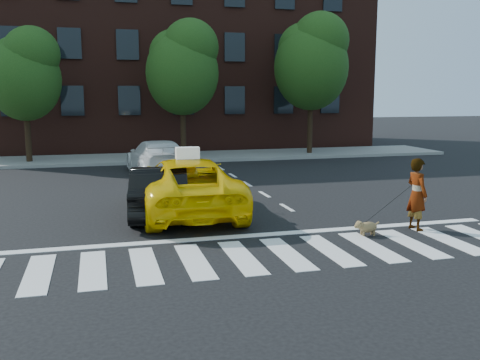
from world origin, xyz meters
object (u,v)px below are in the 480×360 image
at_px(tree_right, 312,58).
at_px(woman, 417,194).
at_px(white_suv, 157,157).
at_px(tree_left, 25,71).
at_px(taxi, 187,186).
at_px(dog, 366,227).
at_px(black_sedan, 160,191).
at_px(tree_mid, 183,64).

bearing_deg(tree_right, woman, -103.18).
bearing_deg(white_suv, woman, 110.51).
relative_size(tree_left, taxi, 1.14).
distance_m(tree_right, woman, 16.90).
bearing_deg(woman, taxi, 51.74).
bearing_deg(dog, tree_right, 73.09).
distance_m(tree_right, black_sedan, 16.61).
relative_size(black_sedan, white_suv, 0.84).
distance_m(tree_right, white_suv, 11.18).
distance_m(tree_left, black_sedan, 14.04).
distance_m(taxi, white_suv, 7.56).
bearing_deg(tree_left, tree_mid, -0.00).
distance_m(tree_mid, woman, 16.70).
relative_size(black_sedan, dog, 6.48).
height_order(tree_right, dog, tree_right).
height_order(tree_left, black_sedan, tree_left).
relative_size(taxi, white_suv, 1.13).
height_order(tree_left, tree_mid, tree_mid).
xyz_separation_m(taxi, dog, (3.74, -3.58, -0.58)).
bearing_deg(tree_left, black_sedan, -69.33).
bearing_deg(black_sedan, white_suv, -88.30).
distance_m(tree_left, taxi, 14.17).
relative_size(tree_right, white_suv, 1.53).
height_order(tree_mid, dog, tree_mid).
height_order(black_sedan, dog, black_sedan).
bearing_deg(dog, tree_left, 121.01).
height_order(taxi, dog, taxi).
height_order(taxi, woman, woman).
bearing_deg(tree_mid, woman, -78.35).
distance_m(black_sedan, woman, 6.82).
distance_m(tree_right, taxi, 16.01).
height_order(tree_left, dog, tree_left).
distance_m(tree_mid, taxi, 13.30).
relative_size(tree_mid, dog, 10.84).
bearing_deg(tree_left, dog, -59.98).
distance_m(black_sedan, dog, 5.70).
relative_size(tree_left, tree_right, 0.84).
xyz_separation_m(tree_left, dog, (9.30, -16.10, -4.22)).
bearing_deg(tree_mid, dog, -83.61).
bearing_deg(tree_right, tree_left, 180.00).
height_order(white_suv, woman, woman).
distance_m(tree_left, tree_right, 14.52).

